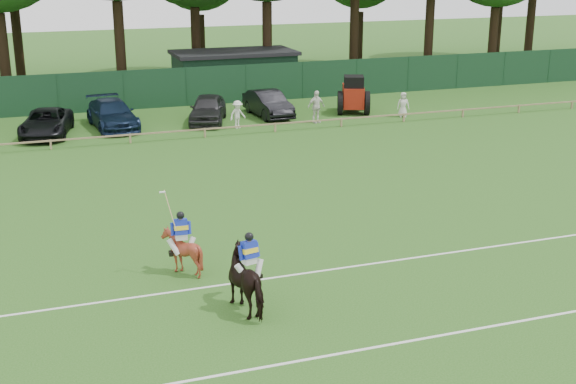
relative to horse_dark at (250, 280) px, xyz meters
name	(u,v)px	position (x,y,z in m)	size (l,w,h in m)	color
ground	(304,260)	(2.68, 2.84, -0.88)	(160.00, 160.00, 0.00)	#1E4C14
horse_dark	(250,280)	(0.00, 0.00, 0.00)	(0.95, 2.08, 1.76)	black
horse_chestnut	(182,252)	(-1.26, 3.17, -0.17)	(1.14, 1.28, 1.41)	maroon
suv_black	(46,123)	(-4.36, 24.07, -0.16)	(2.37, 5.15, 1.43)	black
sedan_navy	(112,114)	(-0.72, 24.84, -0.09)	(2.21, 5.43, 1.58)	#111E36
hatch_grey	(208,109)	(4.74, 24.48, -0.07)	(1.92, 4.76, 1.62)	#2A292C
estate_black	(268,104)	(8.60, 24.93, -0.10)	(1.65, 4.72, 1.56)	black
spectator_left	(238,114)	(5.97, 22.42, -0.09)	(1.02, 0.59, 1.58)	silver
spectator_mid	(316,107)	(10.69, 22.30, 0.07)	(1.12, 0.46, 1.90)	silver
spectator_right	(403,105)	(16.27, 22.10, -0.13)	(0.74, 0.48, 1.50)	beige
rider_dark	(250,255)	(0.00, -0.01, 0.77)	(0.93, 0.48, 1.41)	silver
rider_chestnut	(181,231)	(-1.26, 3.16, 0.50)	(0.94, 0.60, 2.05)	silver
pitch_lines	(347,305)	(2.68, -0.66, -0.87)	(60.00, 5.10, 0.01)	silver
pitch_rail	(186,131)	(2.68, 20.84, -0.43)	(62.10, 0.10, 0.50)	#997F5B
perimeter_fence	(156,89)	(2.68, 29.84, 0.37)	(92.08, 0.08, 2.50)	#14351E
utility_shed	(234,73)	(8.68, 32.84, 0.66)	(8.40, 4.40, 3.04)	#14331E
tree_row	(165,86)	(4.68, 37.84, -0.88)	(96.00, 12.00, 21.00)	#26561C
tractor	(353,95)	(13.90, 24.19, 0.23)	(2.73, 3.26, 2.34)	maroon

